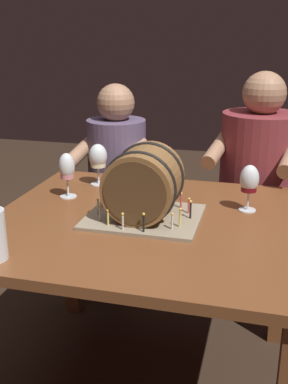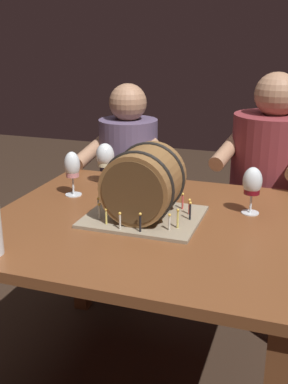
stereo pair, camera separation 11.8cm
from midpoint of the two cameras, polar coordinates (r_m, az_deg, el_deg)
dining_table at (r=1.75m, az=2.39°, el=-6.66°), size 1.12×1.01×0.73m
barrel_cake at (r=1.67m, az=2.03°, el=0.75°), size 0.40×0.33×0.27m
wine_glass_red at (r=1.78m, az=14.73°, el=0.97°), size 0.07×0.07×0.18m
wine_glass_white at (r=2.07m, az=-3.05°, el=4.19°), size 0.08×0.08×0.18m
wine_glass_rose at (r=1.93m, az=-6.88°, el=2.95°), size 0.07×0.07×0.18m
person_seated_left at (r=2.56m, az=-0.53°, el=-1.04°), size 0.38×0.48×1.12m
person_seated_right at (r=2.41m, az=15.90°, el=-1.22°), size 0.47×0.54×1.19m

